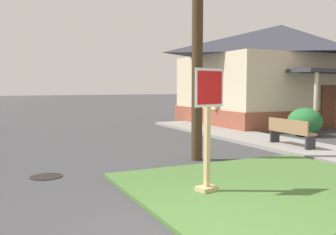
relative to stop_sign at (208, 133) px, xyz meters
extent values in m
cube|color=#477033|center=(1.36, -0.15, -1.13)|extent=(5.45, 4.62, 0.08)
cube|color=gray|center=(5.29, 3.92, -1.11)|extent=(2.20, 16.27, 0.12)
cube|color=tan|center=(0.00, 0.02, 0.01)|extent=(0.11, 0.11, 2.20)
cube|color=tan|center=(0.00, 0.02, -1.05)|extent=(0.41, 0.35, 0.08)
cube|color=white|center=(0.01, -0.03, 0.82)|extent=(0.68, 0.16, 0.70)
cube|color=red|center=(0.01, -0.05, 0.82)|extent=(0.58, 0.14, 0.59)
cylinder|color=black|center=(-2.52, 2.71, -1.16)|extent=(0.70, 0.70, 0.02)
cube|color=#93704C|center=(5.06, 3.14, -0.61)|extent=(0.47, 1.79, 0.06)
cube|color=#93704C|center=(4.88, 3.14, -0.39)|extent=(0.12, 1.77, 0.38)
cube|color=#2D2D33|center=(5.03, 2.33, -0.84)|extent=(0.36, 0.07, 0.41)
cube|color=#2D2D33|center=(5.08, 3.94, -0.84)|extent=(0.36, 0.07, 0.41)
cube|color=brown|center=(10.78, 10.03, -0.72)|extent=(9.64, 6.56, 0.90)
cube|color=beige|center=(10.78, 10.03, 1.06)|extent=(9.45, 6.43, 2.66)
pyramid|color=#33333D|center=(10.78, 10.03, 3.27)|extent=(10.13, 6.89, 1.76)
cylinder|color=beige|center=(8.61, 5.50, 0.17)|extent=(0.16, 0.16, 2.67)
cube|color=brown|center=(10.78, 6.73, -0.12)|extent=(0.90, 0.06, 2.00)
ellipsoid|color=#266E33|center=(7.81, 5.28, -0.60)|extent=(1.36, 1.36, 1.15)
camera|label=1|loc=(-3.55, -5.77, 0.85)|focal=39.67mm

